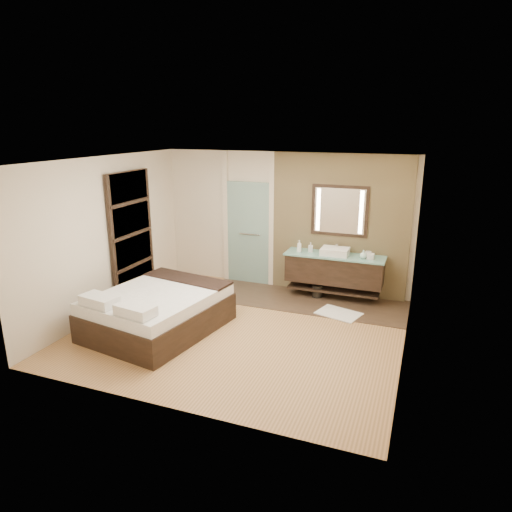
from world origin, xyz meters
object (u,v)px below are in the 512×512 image
at_px(vanity, 334,269).
at_px(mirror_unit, 340,211).
at_px(bed, 158,311).
at_px(waste_bin, 317,291).

xyz_separation_m(vanity, mirror_unit, (0.00, 0.24, 1.07)).
height_order(vanity, mirror_unit, mirror_unit).
xyz_separation_m(mirror_unit, bed, (-2.35, -2.63, -1.32)).
height_order(mirror_unit, bed, mirror_unit).
relative_size(bed, waste_bin, 9.08).
bearing_deg(mirror_unit, vanity, -90.00).
distance_m(bed, waste_bin, 3.12).
relative_size(vanity, mirror_unit, 1.75).
bearing_deg(vanity, waste_bin, -166.71).
bearing_deg(mirror_unit, waste_bin, -133.22).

